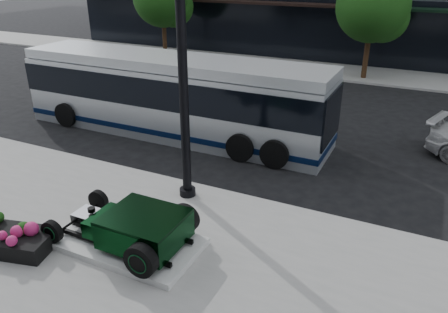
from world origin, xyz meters
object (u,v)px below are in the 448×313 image
at_px(flower_planter, 9,239).
at_px(hot_rod, 137,228).
at_px(lamppost, 182,61).
at_px(transit_bus, 172,95).

bearing_deg(flower_planter, hot_rod, 24.87).
xyz_separation_m(hot_rod, flower_planter, (-2.67, -1.24, -0.34)).
height_order(hot_rod, lamppost, lamppost).
bearing_deg(lamppost, hot_rod, -84.52).
height_order(hot_rod, transit_bus, transit_bus).
xyz_separation_m(lamppost, flower_planter, (-2.42, -3.90, -3.51)).
xyz_separation_m(lamppost, transit_bus, (-3.07, 4.24, -2.38)).
distance_m(lamppost, transit_bus, 5.76).
bearing_deg(transit_bus, lamppost, -54.08).
relative_size(hot_rod, transit_bus, 0.27).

